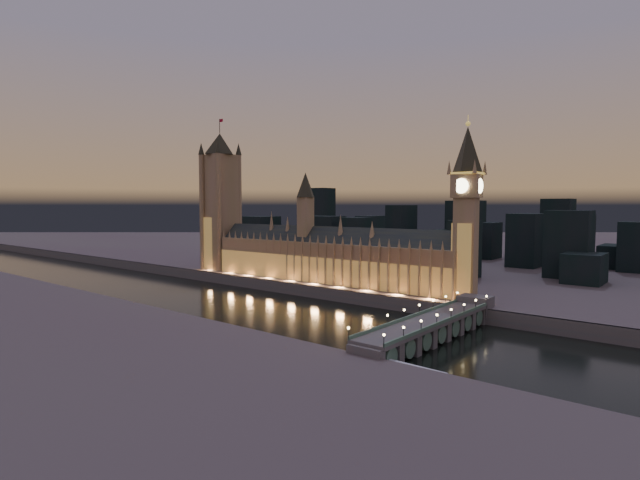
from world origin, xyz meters
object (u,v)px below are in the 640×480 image
Objects in this scene: palace_of_westminster at (326,256)px; westminster_bridge at (434,327)px; river_boat at (411,375)px; victoria_tower at (220,195)px; elizabeth_tower at (466,197)px.

palace_of_westminster reaches higher than westminster_bridge.
palace_of_westminster is 135.12m from westminster_bridge.
westminster_bridge is 57.65m from river_boat.
victoria_tower is 218.04m from elizabeth_tower.
westminster_bridge is 2.34× the size of river_boat.
elizabeth_tower reaches higher than river_boat.
elizabeth_tower is (103.30, 0.19, 40.34)m from palace_of_westminster.
elizabeth_tower reaches higher than palace_of_westminster.
elizabeth_tower is at bearing -0.00° from victoria_tower.
palace_of_westminster is at bearing -0.10° from victoria_tower.
westminster_bridge reaches higher than river_boat.
victoria_tower is 248.98m from westminster_bridge.
victoria_tower is 2.62× the size of river_boat.
palace_of_westminster is 4.18× the size of river_boat.
elizabeth_tower reaches higher than westminster_bridge.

